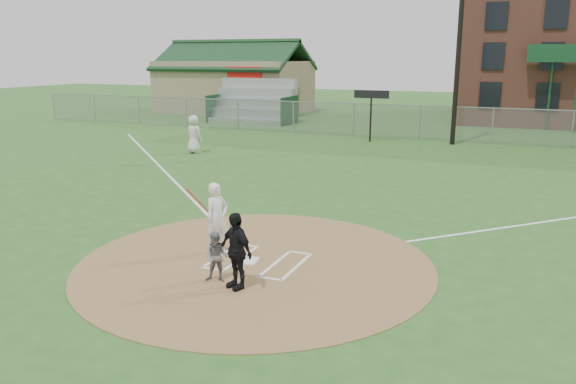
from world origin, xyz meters
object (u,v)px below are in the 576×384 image
at_px(home_plate, 247,261).
at_px(umpire, 236,251).
at_px(ondeck_player, 194,134).
at_px(batter_at_plate, 217,218).
at_px(catcher, 217,257).

relative_size(home_plate, umpire, 0.30).
distance_m(ondeck_player, batter_at_plate, 15.27).
relative_size(umpire, batter_at_plate, 0.92).
distance_m(catcher, ondeck_player, 17.07).
xyz_separation_m(ondeck_player, batter_at_plate, (8.56, -12.64, -0.04)).
distance_m(umpire, ondeck_player, 17.51).
height_order(catcher, ondeck_player, ondeck_player).
relative_size(catcher, ondeck_player, 0.58).
xyz_separation_m(home_plate, umpire, (0.51, -1.48, 0.81)).
bearing_deg(ondeck_player, batter_at_plate, 138.74).
height_order(home_plate, umpire, umpire).
bearing_deg(home_plate, batter_at_plate, 164.86).
relative_size(home_plate, catcher, 0.45).
bearing_deg(batter_at_plate, ondeck_player, 124.09).
xyz_separation_m(home_plate, catcher, (-0.05, -1.33, 0.54)).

